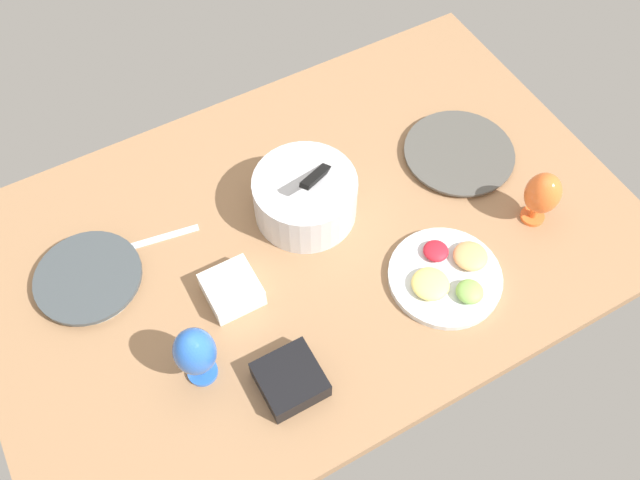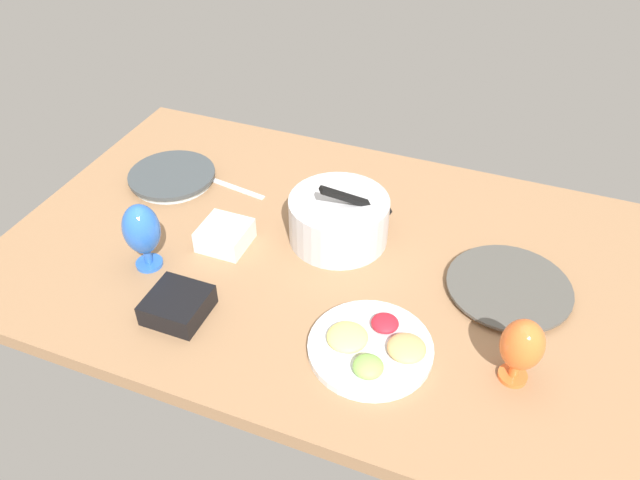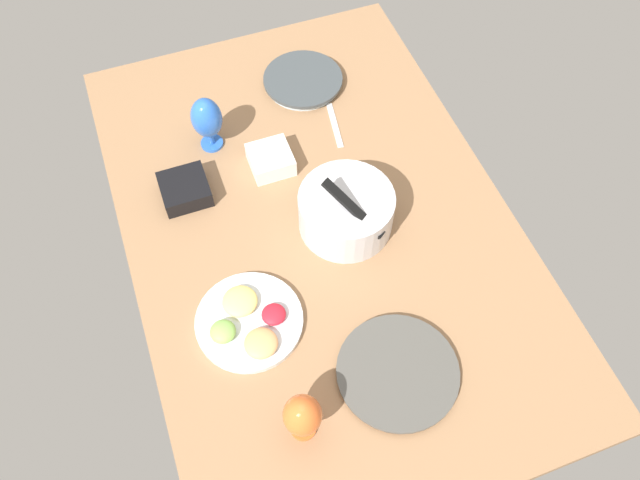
# 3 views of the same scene
# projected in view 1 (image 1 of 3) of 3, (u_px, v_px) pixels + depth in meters

# --- Properties ---
(ground_plane) EXTENTS (1.60, 1.04, 0.04)m
(ground_plane) POSITION_uv_depth(u_px,v_px,m) (308.00, 240.00, 1.68)
(ground_plane) COLOR #99704C
(dinner_plate_left) EXTENTS (0.25, 0.25, 0.03)m
(dinner_plate_left) POSITION_uv_depth(u_px,v_px,m) (89.00, 279.00, 1.58)
(dinner_plate_left) COLOR silver
(dinner_plate_left) RESTS_ON ground_plane
(dinner_plate_right) EXTENTS (0.30, 0.30, 0.02)m
(dinner_plate_right) POSITION_uv_depth(u_px,v_px,m) (459.00, 153.00, 1.79)
(dinner_plate_right) COLOR silver
(dinner_plate_right) RESTS_ON ground_plane
(mixing_bowl) EXTENTS (0.26, 0.26, 0.19)m
(mixing_bowl) POSITION_uv_depth(u_px,v_px,m) (305.00, 196.00, 1.65)
(mixing_bowl) COLOR silver
(mixing_bowl) RESTS_ON ground_plane
(fruit_platter) EXTENTS (0.27, 0.27, 0.05)m
(fruit_platter) POSITION_uv_depth(u_px,v_px,m) (447.00, 276.00, 1.58)
(fruit_platter) COLOR silver
(fruit_platter) RESTS_ON ground_plane
(hurricane_glass_blue) EXTENTS (0.09, 0.09, 0.18)m
(hurricane_glass_blue) POSITION_uv_depth(u_px,v_px,m) (195.00, 353.00, 1.38)
(hurricane_glass_blue) COLOR blue
(hurricane_glass_blue) RESTS_ON ground_plane
(hurricane_glass_orange) EXTENTS (0.09, 0.09, 0.16)m
(hurricane_glass_orange) POSITION_uv_depth(u_px,v_px,m) (542.00, 194.00, 1.61)
(hurricane_glass_orange) COLOR orange
(hurricane_glass_orange) RESTS_ON ground_plane
(square_bowl_black) EXTENTS (0.13, 0.13, 0.05)m
(square_bowl_black) POSITION_uv_depth(u_px,v_px,m) (290.00, 379.00, 1.43)
(square_bowl_black) COLOR black
(square_bowl_black) RESTS_ON ground_plane
(square_bowl_white) EXTENTS (0.12, 0.12, 0.06)m
(square_bowl_white) POSITION_uv_depth(u_px,v_px,m) (232.00, 289.00, 1.55)
(square_bowl_white) COLOR white
(square_bowl_white) RESTS_ON ground_plane
(fork_by_left_plate) EXTENTS (0.18, 0.05, 0.01)m
(fork_by_left_plate) POSITION_uv_depth(u_px,v_px,m) (163.00, 237.00, 1.66)
(fork_by_left_plate) COLOR silver
(fork_by_left_plate) RESTS_ON ground_plane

